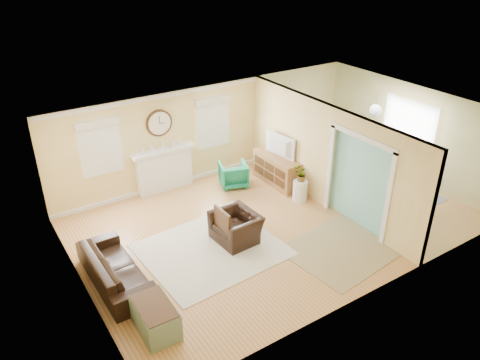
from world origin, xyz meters
The scene contains 29 objects.
floor centered at (0.00, 0.00, 0.00)m, with size 9.00×9.00×0.00m, color #AE7041.
wall_back centered at (0.00, 3.00, 1.30)m, with size 9.00×0.02×2.60m, color tan.
wall_front centered at (0.00, -3.00, 1.30)m, with size 9.00×0.02×2.60m, color tan.
wall_left centered at (-4.50, 0.00, 1.30)m, with size 0.02×6.00×2.60m, color tan.
wall_right centered at (4.50, 0.00, 1.30)m, with size 0.02×6.00×2.60m, color tan.
ceiling centered at (0.00, 0.00, 2.60)m, with size 9.00×6.00×0.02m, color white.
partition centered at (1.51, 0.28, 1.36)m, with size 0.17×6.00×2.60m.
fireplace centered at (-1.50, 2.88, 0.60)m, with size 1.70×0.30×1.17m.
wall_clock centered at (-1.50, 2.97, 1.85)m, with size 0.70×0.07×0.70m.
window_left centered at (-3.05, 2.95, 1.66)m, with size 1.05×0.13×1.42m.
window_right centered at (0.05, 2.95, 1.66)m, with size 1.05×0.13×1.42m.
french_doors centered at (4.45, 0.00, 1.10)m, with size 0.06×1.70×2.20m.
pendant centered at (3.00, 0.00, 2.20)m, with size 0.30×0.30×0.55m.
rug_cream centered at (-1.84, -0.18, 0.01)m, with size 2.85×2.47×0.02m, color beige.
rug_jute centered at (0.54, -1.71, 0.01)m, with size 2.29×1.87×0.01m, color tan.
rug_grey centered at (3.27, -0.25, 0.01)m, with size 2.22×2.77×0.01m, color gray.
sofa centered at (-3.93, -0.08, 0.32)m, with size 2.21×0.86×0.64m, color black.
eames_chair centered at (-1.18, -0.13, 0.33)m, with size 1.01×0.88×0.66m, color black.
green_chair centered at (0.13, 2.06, 0.33)m, with size 0.70×0.72×0.66m, color #0B6350.
trunk centered at (-3.80, -1.67, 0.27)m, with size 0.60×0.96×0.55m.
credenza centered at (1.20, 1.54, 0.40)m, with size 0.53×1.56×0.80m.
tv centered at (1.19, 1.54, 1.10)m, with size 1.05×0.14×0.60m, color black.
garden_stool centered at (1.13, 0.47, 0.27)m, with size 0.37×0.37×0.54m, color white.
potted_plant centered at (1.13, 0.47, 0.73)m, with size 0.34×0.30×0.38m, color #337F33.
dining_table centered at (3.27, -0.25, 0.31)m, with size 1.79×1.00×0.63m, color #4F3016.
dining_chair_n centered at (3.25, 0.90, 0.56)m, with size 0.53×0.53×0.95m.
dining_chair_s centered at (3.31, -1.36, 0.59)m, with size 0.46×0.46×0.99m.
dining_chair_w centered at (2.69, -0.27, 0.58)m, with size 0.52×0.52×0.98m.
dining_chair_e centered at (3.89, -0.20, 0.56)m, with size 0.52×0.52×0.95m.
Camera 1 is at (-5.83, -7.45, 6.04)m, focal length 35.00 mm.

